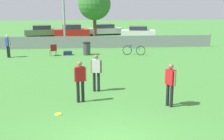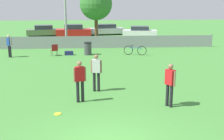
# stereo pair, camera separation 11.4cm
# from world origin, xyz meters

# --- Properties ---
(fence_backline) EXTENTS (21.77, 0.07, 1.21)m
(fence_backline) POSITION_xyz_m (0.00, 18.00, 0.55)
(fence_backline) COLOR gray
(fence_backline) RESTS_ON ground_plane
(tree_near_pole) EXTENTS (3.03, 3.03, 5.44)m
(tree_near_pole) POSITION_xyz_m (0.12, 19.50, 3.90)
(tree_near_pole) COLOR brown
(tree_near_pole) RESTS_ON ground_plane
(player_thrower_red) EXTENTS (0.38, 0.45, 1.73)m
(player_thrower_red) POSITION_xyz_m (2.63, 3.02, 0.99)
(player_thrower_red) COLOR black
(player_thrower_red) RESTS_ON ground_plane
(player_defender_red) EXTENTS (0.51, 0.30, 1.73)m
(player_defender_red) POSITION_xyz_m (-0.90, 3.81, 0.99)
(player_defender_red) COLOR black
(player_defender_red) RESTS_ON ground_plane
(player_receiver_white) EXTENTS (0.52, 0.27, 1.73)m
(player_receiver_white) POSITION_xyz_m (-0.20, 5.22, 0.99)
(player_receiver_white) COLOR black
(player_receiver_white) RESTS_ON ground_plane
(spectator_in_blue) EXTENTS (0.41, 0.39, 1.71)m
(spectator_in_blue) POSITION_xyz_m (-6.53, 14.08, 0.97)
(spectator_in_blue) COLOR black
(spectator_in_blue) RESTS_ON ground_plane
(frisbee_disc) EXTENTS (0.27, 0.27, 0.03)m
(frisbee_disc) POSITION_xyz_m (-1.70, 2.52, 0.01)
(frisbee_disc) COLOR yellow
(frisbee_disc) RESTS_ON ground_plane
(folding_chair_sideline) EXTENTS (0.61, 0.61, 0.90)m
(folding_chair_sideline) POSITION_xyz_m (-3.25, 14.47, 0.50)
(folding_chair_sideline) COLOR #333338
(folding_chair_sideline) RESTS_ON ground_plane
(bicycle_sideline) EXTENTS (1.75, 0.61, 0.78)m
(bicycle_sideline) POSITION_xyz_m (3.05, 14.31, 0.38)
(bicycle_sideline) COLOR black
(bicycle_sideline) RESTS_ON ground_plane
(trash_bin) EXTENTS (0.60, 0.60, 1.01)m
(trash_bin) POSITION_xyz_m (-0.66, 14.68, 0.51)
(trash_bin) COLOR #3F3F44
(trash_bin) RESTS_ON ground_plane
(gear_bag_sideline) EXTENTS (0.66, 0.36, 0.32)m
(gear_bag_sideline) POSITION_xyz_m (-2.16, 14.72, 0.15)
(gear_bag_sideline) COLOR navy
(gear_bag_sideline) RESTS_ON ground_plane
(parked_car_olive) EXTENTS (4.35, 2.46, 1.35)m
(parked_car_olive) POSITION_xyz_m (-6.18, 27.93, 0.65)
(parked_car_olive) COLOR black
(parked_car_olive) RESTS_ON ground_plane
(parked_car_red) EXTENTS (4.25, 2.19, 1.51)m
(parked_car_red) POSITION_xyz_m (-2.47, 26.84, 0.72)
(parked_car_red) COLOR black
(parked_car_red) RESTS_ON ground_plane
(parked_car_silver) EXTENTS (4.73, 2.44, 1.37)m
(parked_car_silver) POSITION_xyz_m (1.55, 28.84, 0.67)
(parked_car_silver) COLOR black
(parked_car_silver) RESTS_ON ground_plane
(parked_car_white) EXTENTS (4.24, 2.41, 1.32)m
(parked_car_white) POSITION_xyz_m (5.43, 25.88, 0.66)
(parked_car_white) COLOR black
(parked_car_white) RESTS_ON ground_plane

